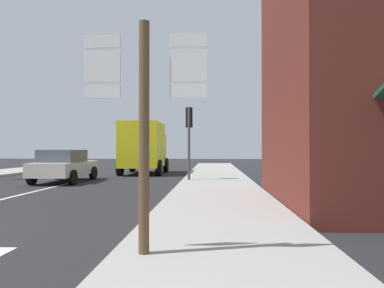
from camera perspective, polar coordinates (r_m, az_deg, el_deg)
name	(u,v)px	position (r m, az deg, el deg)	size (l,w,h in m)	color
ground_plane	(66,184)	(16.64, -19.07, -5.94)	(80.00, 80.00, 0.00)	#232326
sidewalk_right	(218,189)	(13.42, 4.03, -6.93)	(3.09, 44.00, 0.14)	#9E9B96
lane_centre_stripe	(15,196)	(13.04, -25.80, -7.32)	(0.16, 12.00, 0.01)	silver
sedan_far	(64,165)	(17.69, -19.24, -3.16)	(1.98, 4.20, 1.47)	beige
delivery_truck	(144,147)	(22.29, -7.47, -0.40)	(2.52, 5.02, 3.05)	yellow
route_sign_post	(144,119)	(4.89, -7.44, 3.90)	(1.66, 0.14, 3.20)	brown
traffic_light_near_right	(189,127)	(16.53, -0.45, 2.68)	(0.30, 0.49, 3.38)	#47474C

